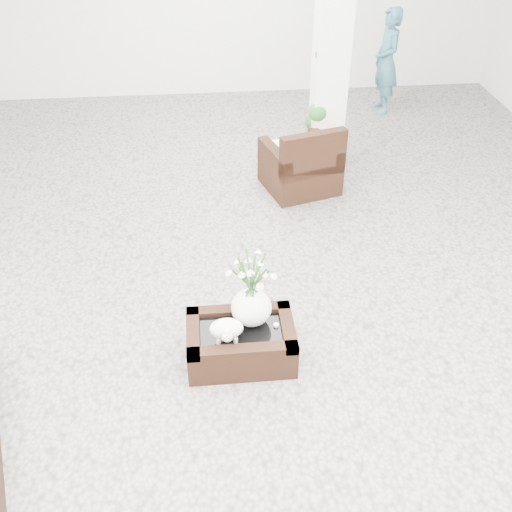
{
  "coord_description": "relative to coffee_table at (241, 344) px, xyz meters",
  "views": [
    {
      "loc": [
        -0.41,
        -4.33,
        3.74
      ],
      "look_at": [
        0.0,
        -0.1,
        0.62
      ],
      "focal_mm": 41.74,
      "sensor_mm": 36.0,
      "label": 1
    }
  ],
  "objects": [
    {
      "name": "ground",
      "position": [
        0.19,
        0.71,
        -0.16
      ],
      "size": [
        11.0,
        11.0,
        0.0
      ],
      "primitive_type": "plane",
      "color": "gray",
      "rests_on": "ground"
    },
    {
      "name": "column",
      "position": [
        1.39,
        3.51,
        1.59
      ],
      "size": [
        0.4,
        0.4,
        3.5
      ],
      "primitive_type": "cube",
      "color": "white",
      "rests_on": "ground"
    },
    {
      "name": "coffee_table",
      "position": [
        0.0,
        0.0,
        0.0
      ],
      "size": [
        0.9,
        0.6,
        0.31
      ],
      "primitive_type": "cube",
      "color": "black",
      "rests_on": "ground"
    },
    {
      "name": "sheep_figurine",
      "position": [
        -0.12,
        -0.1,
        0.26
      ],
      "size": [
        0.28,
        0.23,
        0.21
      ],
      "primitive_type": "ellipsoid",
      "color": "white",
      "rests_on": "coffee_table"
    },
    {
      "name": "planter_narcissus",
      "position": [
        0.1,
        0.1,
        0.56
      ],
      "size": [
        0.44,
        0.44,
        0.8
      ],
      "primitive_type": null,
      "color": "white",
      "rests_on": "coffee_table"
    },
    {
      "name": "tealight",
      "position": [
        0.3,
        0.02,
        0.17
      ],
      "size": [
        0.04,
        0.04,
        0.03
      ],
      "primitive_type": "cylinder",
      "color": "white",
      "rests_on": "coffee_table"
    },
    {
      "name": "armchair",
      "position": [
        0.95,
        2.86,
        0.28
      ],
      "size": [
        1.0,
        0.98,
        0.87
      ],
      "primitive_type": "cube",
      "rotation": [
        0.0,
        0.0,
        3.42
      ],
      "color": "black",
      "rests_on": "ground"
    },
    {
      "name": "topiary",
      "position": [
        1.32,
        3.47,
        0.61
      ],
      "size": [
        0.41,
        0.41,
        1.53
      ],
      "primitive_type": null,
      "color": "#23511A",
      "rests_on": "ground"
    },
    {
      "name": "shopper",
      "position": [
        2.63,
        5.18,
        0.63
      ],
      "size": [
        0.41,
        0.6,
        1.57
      ],
      "primitive_type": "imported",
      "rotation": [
        0.0,
        0.0,
        -1.51
      ],
      "color": "#336772",
      "rests_on": "ground"
    }
  ]
}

